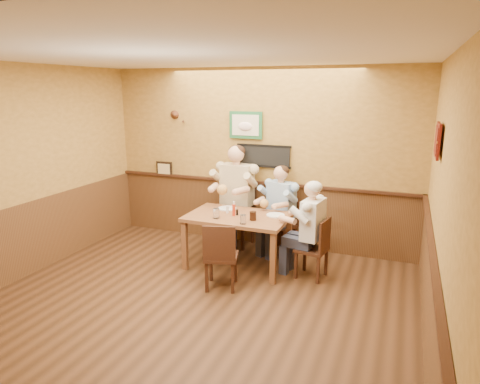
% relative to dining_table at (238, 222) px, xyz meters
% --- Properties ---
extents(room, '(5.02, 5.03, 2.81)m').
position_rel_dining_table_xyz_m(room, '(0.08, -1.33, 1.03)').
color(room, '#361F10').
rests_on(room, ground).
extents(dining_table, '(1.40, 0.90, 0.75)m').
position_rel_dining_table_xyz_m(dining_table, '(0.00, 0.00, 0.00)').
color(dining_table, brown).
rests_on(dining_table, ground).
extents(chair_back_left, '(0.51, 0.51, 1.02)m').
position_rel_dining_table_xyz_m(chair_back_left, '(-0.33, 0.78, -0.15)').
color(chair_back_left, '#3E2113').
rests_on(chair_back_left, ground).
extents(chair_back_right, '(0.51, 0.51, 0.85)m').
position_rel_dining_table_xyz_m(chair_back_right, '(0.41, 0.76, -0.23)').
color(chair_back_right, '#3E2113').
rests_on(chair_back_right, ground).
extents(chair_right_end, '(0.44, 0.44, 0.83)m').
position_rel_dining_table_xyz_m(chair_right_end, '(1.06, -0.00, -0.24)').
color(chair_right_end, '#3E2113').
rests_on(chair_right_end, ground).
extents(chair_near_side, '(0.50, 0.50, 0.87)m').
position_rel_dining_table_xyz_m(chair_near_side, '(0.06, -0.71, -0.22)').
color(chair_near_side, '#3E2113').
rests_on(chair_near_side, ground).
extents(diner_tan_shirt, '(0.73, 0.73, 1.46)m').
position_rel_dining_table_xyz_m(diner_tan_shirt, '(-0.33, 0.78, 0.07)').
color(diner_tan_shirt, beige).
rests_on(diner_tan_shirt, ground).
extents(diner_blue_polo, '(0.72, 0.72, 1.22)m').
position_rel_dining_table_xyz_m(diner_blue_polo, '(0.41, 0.76, -0.05)').
color(diner_blue_polo, '#8DAED3').
rests_on(diner_blue_polo, ground).
extents(diner_white_elder, '(0.63, 0.63, 1.18)m').
position_rel_dining_table_xyz_m(diner_white_elder, '(1.06, -0.00, -0.07)').
color(diner_white_elder, silver).
rests_on(diner_white_elder, ground).
extents(water_glass_left, '(0.09, 0.09, 0.13)m').
position_rel_dining_table_xyz_m(water_glass_left, '(-0.23, -0.23, 0.16)').
color(water_glass_left, white).
rests_on(water_glass_left, dining_table).
extents(water_glass_mid, '(0.09, 0.09, 0.12)m').
position_rel_dining_table_xyz_m(water_glass_mid, '(0.21, -0.34, 0.15)').
color(water_glass_mid, silver).
rests_on(water_glass_mid, dining_table).
extents(cola_tumbler, '(0.12, 0.12, 0.12)m').
position_rel_dining_table_xyz_m(cola_tumbler, '(0.27, -0.14, 0.15)').
color(cola_tumbler, black).
rests_on(cola_tumbler, dining_table).
extents(hot_sauce_bottle, '(0.05, 0.05, 0.18)m').
position_rel_dining_table_xyz_m(hot_sauce_bottle, '(-0.05, -0.04, 0.18)').
color(hot_sauce_bottle, red).
rests_on(hot_sauce_bottle, dining_table).
extents(salt_shaker, '(0.05, 0.05, 0.10)m').
position_rel_dining_table_xyz_m(salt_shaker, '(-0.18, 0.05, 0.14)').
color(salt_shaker, silver).
rests_on(salt_shaker, dining_table).
extents(pepper_shaker, '(0.04, 0.04, 0.08)m').
position_rel_dining_table_xyz_m(pepper_shaker, '(-0.01, 0.01, 0.13)').
color(pepper_shaker, black).
rests_on(pepper_shaker, dining_table).
extents(plate_far_left, '(0.31, 0.31, 0.02)m').
position_rel_dining_table_xyz_m(plate_far_left, '(-0.26, 0.24, 0.10)').
color(plate_far_left, silver).
rests_on(plate_far_left, dining_table).
extents(plate_far_right, '(0.26, 0.26, 0.02)m').
position_rel_dining_table_xyz_m(plate_far_right, '(0.50, 0.17, 0.10)').
color(plate_far_right, silver).
rests_on(plate_far_right, dining_table).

